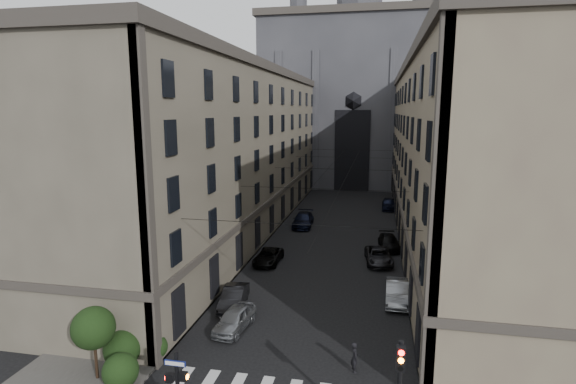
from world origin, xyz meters
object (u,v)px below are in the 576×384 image
Objects in this scene: gothic_tower at (357,90)px; car_left_midnear at (234,297)px; car_left_near at (235,319)px; car_left_midfar at (268,256)px; car_right_midfar at (389,242)px; car_right_midnear at (379,256)px; car_right_far at (389,204)px; car_left_far at (303,220)px; car_right_near at (397,292)px; pedestrian at (355,357)px.

car_left_midnear is (-5.31, -60.51, -17.08)m from gothic_tower.
car_left_midfar is at bearing 101.19° from car_left_near.
gothic_tower reaches higher than car_right_midfar.
car_left_midnear is 0.88× the size of car_right_midnear.
car_left_far is at bearing -130.78° from car_right_far.
car_right_midfar is 0.98× the size of car_right_far.
car_right_far is (0.31, 18.89, 0.14)m from car_right_midfar.
car_left_near is 0.90× the size of car_right_near.
car_right_midnear is at bearing -55.08° from car_left_far.
car_right_far is (0.00, 32.00, 0.05)m from car_right_near.
car_left_near is 12.21m from car_right_near.
car_left_midfar is 27.98m from car_right_far.
pedestrian is (3.62, -66.96, -16.97)m from gothic_tower.
car_left_near reaches higher than car_right_midnear.
pedestrian reaches higher than car_right_midfar.
gothic_tower is 69.17m from pedestrian.
gothic_tower is at bearing 90.97° from car_right_midfar.
car_left_midfar is 0.96× the size of car_right_far.
car_right_far is at bearing 91.13° from car_right_near.
car_right_midfar is (1.05, 4.69, -0.01)m from car_right_midnear.
gothic_tower is 41.02m from car_left_far.
car_left_far is at bearing 96.97° from car_left_near.
gothic_tower is 60.12m from car_right_near.
car_right_midnear is at bearing 100.29° from car_right_near.
car_right_far is at bearing 81.82° from car_left_near.
car_right_midnear is 18.10m from pedestrian.
car_right_near reaches higher than car_left_midfar.
car_left_far is 30.87m from pedestrian.
pedestrian is at bearing -102.31° from car_right_midfar.
car_right_near is at bearing -65.33° from car_left_far.
pedestrian is at bearing -15.54° from car_left_near.
car_left_midnear is 11.94m from car_right_near.
pedestrian is at bearing -77.86° from car_left_far.
pedestrian reaches higher than car_left_midfar.
car_right_midfar is 22.86m from pedestrian.
car_right_far reaches higher than car_right_midnear.
car_right_far is (11.51, 35.19, 0.10)m from car_left_midnear.
car_right_midnear is at bearing -92.62° from car_right_far.
pedestrian is (-1.22, -18.06, 0.14)m from car_right_midnear.
car_left_midfar is 0.83× the size of car_left_far.
car_left_far is at bearing -96.46° from gothic_tower.
car_left_midnear is 19.78m from car_right_midfar.
car_left_far reaches higher than car_right_midnear.
car_left_near is 21.96m from car_right_midfar.
car_left_far reaches higher than car_right_midfar.
car_right_midfar is at bearing -17.35° from pedestrian.
gothic_tower is 12.63× the size of car_left_midfar.
car_right_midnear is at bearing -109.21° from car_right_midfar.
car_left_midnear is 37.03m from car_right_far.
car_right_far is at bearing 80.69° from car_right_midnear.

